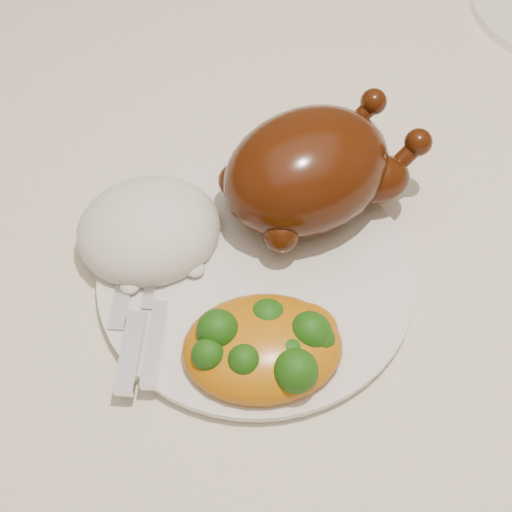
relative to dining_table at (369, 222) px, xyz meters
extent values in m
plane|color=brown|center=(0.00, 0.00, -0.67)|extent=(4.00, 4.00, 0.00)
cube|color=brown|center=(0.00, 0.00, 0.07)|extent=(1.60, 0.90, 0.04)
cube|color=silver|center=(0.00, 0.00, 0.10)|extent=(1.72, 1.02, 0.01)
cylinder|color=silver|center=(-0.14, -0.12, 0.11)|extent=(0.32, 0.32, 0.01)
ellipsoid|color=#451607|center=(-0.09, -0.06, 0.16)|extent=(0.18, 0.16, 0.09)
ellipsoid|color=#451607|center=(-0.10, -0.07, 0.18)|extent=(0.08, 0.08, 0.04)
ellipsoid|color=#451607|center=(-0.03, -0.07, 0.15)|extent=(0.06, 0.04, 0.04)
sphere|color=#451607|center=(0.01, -0.05, 0.17)|extent=(0.02, 0.02, 0.02)
ellipsoid|color=#451607|center=(-0.05, -0.02, 0.15)|extent=(0.06, 0.04, 0.04)
sphere|color=#451607|center=(-0.02, 0.00, 0.17)|extent=(0.02, 0.02, 0.02)
sphere|color=#451607|center=(-0.12, -0.11, 0.14)|extent=(0.03, 0.03, 0.03)
sphere|color=#451607|center=(-0.15, -0.05, 0.14)|extent=(0.03, 0.03, 0.03)
ellipsoid|color=white|center=(-0.22, -0.08, 0.13)|extent=(0.14, 0.13, 0.06)
ellipsoid|color=orange|center=(-0.15, -0.20, 0.12)|extent=(0.12, 0.10, 0.04)
ellipsoid|color=orange|center=(-0.11, -0.19, 0.12)|extent=(0.05, 0.05, 0.03)
ellipsoid|color=#163909|center=(-0.16, -0.22, 0.14)|extent=(0.02, 0.02, 0.02)
ellipsoid|color=#163909|center=(-0.15, -0.19, 0.13)|extent=(0.03, 0.03, 0.02)
ellipsoid|color=#163909|center=(-0.14, -0.18, 0.13)|extent=(0.03, 0.03, 0.03)
ellipsoid|color=#163909|center=(-0.19, -0.21, 0.13)|extent=(0.02, 0.02, 0.02)
ellipsoid|color=#163909|center=(-0.10, -0.20, 0.13)|extent=(0.02, 0.02, 0.02)
ellipsoid|color=#163909|center=(-0.11, -0.20, 0.13)|extent=(0.03, 0.03, 0.04)
ellipsoid|color=#163909|center=(-0.15, -0.18, 0.12)|extent=(0.03, 0.03, 0.03)
ellipsoid|color=#163909|center=(-0.13, -0.21, 0.13)|extent=(0.02, 0.02, 0.02)
ellipsoid|color=#163909|center=(-0.15, -0.20, 0.12)|extent=(0.03, 0.03, 0.03)
ellipsoid|color=#163909|center=(-0.11, -0.20, 0.13)|extent=(0.03, 0.03, 0.03)
ellipsoid|color=#163909|center=(-0.13, -0.23, 0.14)|extent=(0.03, 0.03, 0.03)
ellipsoid|color=#163909|center=(-0.18, -0.19, 0.14)|extent=(0.03, 0.03, 0.03)
cube|color=silver|center=(-0.24, -0.11, 0.12)|extent=(0.03, 0.11, 0.00)
cube|color=silver|center=(-0.24, -0.19, 0.12)|extent=(0.03, 0.07, 0.01)
cube|color=silver|center=(-0.22, -0.18, 0.12)|extent=(0.03, 0.07, 0.01)
cube|color=silver|center=(-0.22, -0.11, 0.12)|extent=(0.03, 0.08, 0.00)
camera|label=1|loc=(-0.19, -0.46, 0.58)|focal=50.00mm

